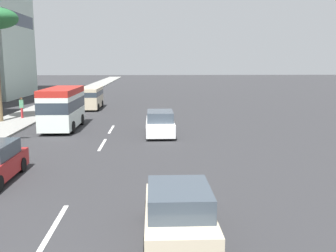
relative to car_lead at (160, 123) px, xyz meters
The scene contains 10 objects.
ground_plane 12.59m from the car_lead, 16.22° to the left, with size 198.00×198.00×0.00m, color #2D2D30.
sidewalk_right 16.81m from the car_lead, 44.05° to the left, with size 162.00×3.64×0.15m, color gray.
lane_stripe_near 14.71m from the car_lead, 166.17° to the left, with size 3.20×0.16×0.01m, color silver.
lane_stripe_mid 4.68m from the car_lead, 130.45° to the left, with size 3.20×0.16×0.01m, color silver.
lane_stripe_far 4.18m from the car_lead, 58.68° to the left, with size 3.20×0.16×0.01m, color silver.
car_lead is the anchor object (origin of this frame).
minibus_second 7.56m from the car_lead, 70.10° to the left, with size 6.02×2.29×3.00m.
car_third 15.27m from the car_lead, behind, with size 4.04×1.91×1.57m.
van_fifth 15.86m from the car_lead, 25.76° to the left, with size 5.15×2.11×2.22m.
pedestrian_near_lamp 13.63m from the car_lead, 58.22° to the left, with size 0.30×0.34×1.78m.
Camera 1 is at (-5.75, -2.98, 4.93)m, focal length 40.49 mm.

